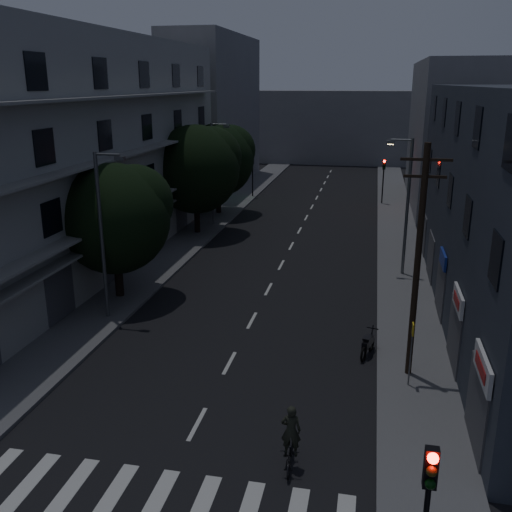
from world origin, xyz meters
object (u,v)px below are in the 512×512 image
(utility_pole, at_px, (418,259))
(cyclist, at_px, (291,447))
(bus_stop_sign, at_px, (412,343))
(motorcycle, at_px, (368,345))
(traffic_signal_near, at_px, (428,498))

(utility_pole, height_order, cyclist, utility_pole)
(utility_pole, distance_m, bus_stop_sign, 3.13)
(cyclist, bearing_deg, motorcycle, 71.51)
(traffic_signal_near, relative_size, motorcycle, 2.31)
(utility_pole, relative_size, cyclist, 4.31)
(bus_stop_sign, relative_size, motorcycle, 1.42)
(utility_pole, bearing_deg, cyclist, -120.32)
(motorcycle, bearing_deg, bus_stop_sign, -42.04)
(bus_stop_sign, bearing_deg, cyclist, -124.22)
(utility_pole, relative_size, bus_stop_sign, 3.56)
(cyclist, bearing_deg, traffic_signal_near, -55.95)
(traffic_signal_near, distance_m, utility_pole, 11.05)
(motorcycle, distance_m, cyclist, 8.26)
(motorcycle, bearing_deg, utility_pole, -27.83)
(traffic_signal_near, bearing_deg, motorcycle, 95.78)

